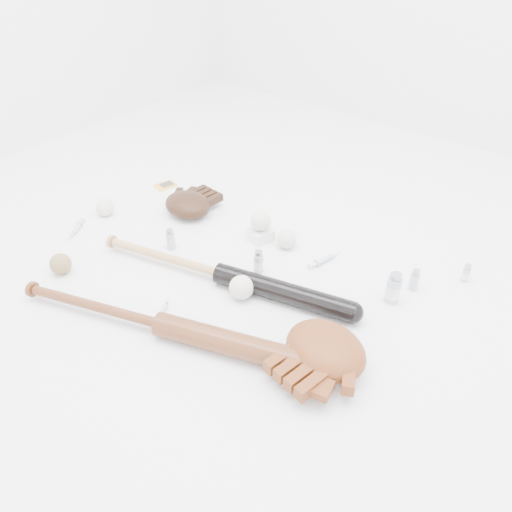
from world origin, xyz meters
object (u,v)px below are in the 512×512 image
Objects in this scene: bat_dark at (220,274)px; glove_dark at (188,204)px; bat_wood at (161,324)px; pedestal at (261,234)px.

glove_dark reaches higher than bat_dark.
bat_wood is at bearing -99.25° from bat_dark.
bat_wood is 0.56m from pedestal.
glove_dark is 2.99× the size of pedestal.
bat_wood is 4.18× the size of glove_dark.
bat_dark is at bearing 76.13° from bat_wood.
bat_dark is 12.04× the size of pedestal.
pedestal is at bearing 86.34° from bat_dark.
bat_dark is at bearing -26.79° from glove_dark.
bat_dark is 0.96× the size of bat_wood.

